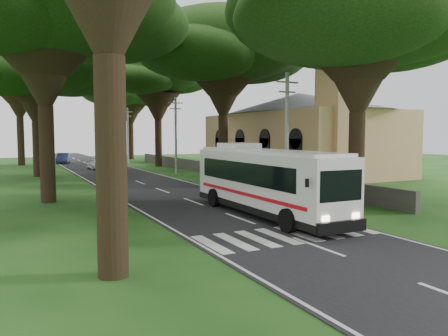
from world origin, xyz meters
The scene contains 19 objects.
ground centered at (0.00, 0.00, 0.00)m, with size 140.00×140.00×0.00m, color #164112.
road centered at (0.00, 25.00, 0.01)m, with size 8.00×120.00×0.04m, color black.
crosswalk centered at (0.00, -2.00, 0.00)m, with size 8.00×3.00×0.01m, color silver.
property_wall centered at (9.00, 24.00, 0.60)m, with size 0.35×50.00×1.20m, color #383533.
church centered at (17.86, 21.55, 4.91)m, with size 14.00×24.00×11.60m.
pole_near centered at (5.50, 6.00, 4.18)m, with size 1.60×0.24×8.00m.
pole_mid centered at (5.50, 26.00, 4.18)m, with size 1.60×0.24×8.00m.
pole_far centered at (5.50, 46.00, 4.18)m, with size 1.60×0.24×8.00m.
tree_l_mida centered at (-8.00, 12.00, 11.99)m, with size 16.05×16.05×15.48m.
tree_l_midb centered at (-7.50, 30.00, 10.90)m, with size 14.84×14.84×14.15m.
tree_l_far centered at (-8.50, 48.00, 13.20)m, with size 16.17×16.17×16.73m.
tree_r_near centered at (7.50, 2.00, 10.89)m, with size 14.98×14.98×14.16m.
tree_r_mida centered at (8.00, 20.00, 12.15)m, with size 15.68×15.68×15.57m.
tree_r_midb centered at (7.50, 38.00, 11.99)m, with size 12.92×12.92×14.93m.
tree_r_far centered at (8.50, 56.00, 11.93)m, with size 15.04×15.04×15.23m.
coach_bus centered at (1.60, 2.30, 1.83)m, with size 2.79×11.54×3.40m.
distant_car_a centered at (-0.80, 36.16, 0.70)m, with size 1.58×3.93×1.34m, color silver.
distant_car_b centered at (-3.00, 49.72, 0.77)m, with size 1.56×4.47×1.47m, color navy.
pedestrian centered at (-4.91, 7.63, 0.95)m, with size 0.69×0.45×1.90m, color black.
Camera 1 is at (-10.18, -16.72, 4.18)m, focal length 35.00 mm.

